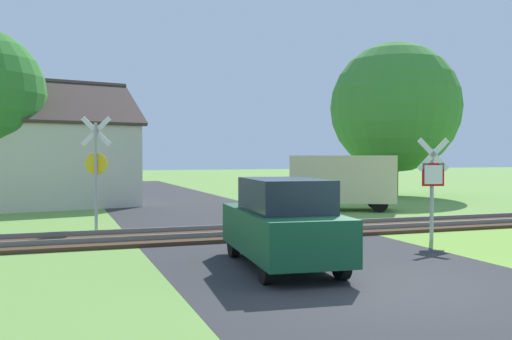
{
  "coord_description": "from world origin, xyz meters",
  "views": [
    {
      "loc": [
        -5.16,
        -8.39,
        2.23
      ],
      "look_at": [
        0.5,
        7.77,
        1.8
      ],
      "focal_mm": 40.0,
      "sensor_mm": 36.0,
      "label": 1
    }
  ],
  "objects_px": {
    "stop_sign_near": "(433,181)",
    "house": "(36,161)",
    "crossing_sign_far": "(96,165)",
    "tree_far": "(395,108)",
    "mail_truck": "(337,180)",
    "parked_car": "(283,223)"
  },
  "relations": [
    {
      "from": "stop_sign_near",
      "to": "tree_far",
      "type": "height_order",
      "value": "tree_far"
    },
    {
      "from": "house",
      "to": "tree_far",
      "type": "bearing_deg",
      "value": -11.25
    },
    {
      "from": "stop_sign_near",
      "to": "crossing_sign_far",
      "type": "height_order",
      "value": "crossing_sign_far"
    },
    {
      "from": "crossing_sign_far",
      "to": "house",
      "type": "relative_size",
      "value": 0.37
    },
    {
      "from": "crossing_sign_far",
      "to": "mail_truck",
      "type": "distance_m",
      "value": 10.49
    },
    {
      "from": "house",
      "to": "mail_truck",
      "type": "height_order",
      "value": "house"
    },
    {
      "from": "stop_sign_near",
      "to": "house",
      "type": "relative_size",
      "value": 0.29
    },
    {
      "from": "stop_sign_near",
      "to": "mail_truck",
      "type": "bearing_deg",
      "value": -89.83
    },
    {
      "from": "tree_far",
      "to": "parked_car",
      "type": "bearing_deg",
      "value": -128.72
    },
    {
      "from": "crossing_sign_far",
      "to": "mail_truck",
      "type": "height_order",
      "value": "crossing_sign_far"
    },
    {
      "from": "parked_car",
      "to": "stop_sign_near",
      "type": "bearing_deg",
      "value": 26.89
    },
    {
      "from": "stop_sign_near",
      "to": "crossing_sign_far",
      "type": "xyz_separation_m",
      "value": [
        -8.17,
        4.67,
        0.39
      ]
    },
    {
      "from": "mail_truck",
      "to": "tree_far",
      "type": "bearing_deg",
      "value": -21.84
    },
    {
      "from": "house",
      "to": "tree_far",
      "type": "relative_size",
      "value": 1.08
    },
    {
      "from": "mail_truck",
      "to": "parked_car",
      "type": "bearing_deg",
      "value": 172.6
    },
    {
      "from": "stop_sign_near",
      "to": "crossing_sign_far",
      "type": "relative_size",
      "value": 0.8
    },
    {
      "from": "stop_sign_near",
      "to": "house",
      "type": "height_order",
      "value": "house"
    },
    {
      "from": "crossing_sign_far",
      "to": "house",
      "type": "distance_m",
      "value": 9.78
    },
    {
      "from": "crossing_sign_far",
      "to": "tree_far",
      "type": "xyz_separation_m",
      "value": [
        16.73,
        10.25,
        2.95
      ]
    },
    {
      "from": "tree_far",
      "to": "parked_car",
      "type": "relative_size",
      "value": 2.06
    },
    {
      "from": "stop_sign_near",
      "to": "parked_car",
      "type": "bearing_deg",
      "value": 32.79
    },
    {
      "from": "tree_far",
      "to": "parked_car",
      "type": "distance_m",
      "value": 22.08
    }
  ]
}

